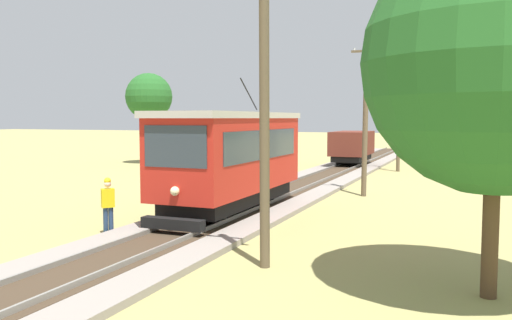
# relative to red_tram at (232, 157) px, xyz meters

# --- Properties ---
(red_tram) EXTENTS (2.60, 8.54, 4.79)m
(red_tram) POSITION_rel_red_tram_xyz_m (0.00, 0.00, 0.00)
(red_tram) COLOR red
(red_tram) RESTS_ON rail_right
(freight_car) EXTENTS (2.40, 5.20, 2.31)m
(freight_car) POSITION_rel_red_tram_xyz_m (-0.00, 21.11, -0.64)
(freight_car) COLOR maroon
(freight_car) RESTS_ON rail_right
(utility_pole_near_tram) EXTENTS (1.40, 0.34, 7.82)m
(utility_pole_near_tram) POSITION_rel_red_tram_xyz_m (3.53, -5.85, 1.81)
(utility_pole_near_tram) COLOR brown
(utility_pole_near_tram) RESTS_ON ground
(utility_pole_mid) EXTENTS (1.40, 0.57, 7.57)m
(utility_pole_mid) POSITION_rel_red_tram_xyz_m (3.53, 7.05, 1.69)
(utility_pole_mid) COLOR brown
(utility_pole_mid) RESTS_ON ground
(utility_pole_far) EXTENTS (1.40, 0.40, 6.82)m
(utility_pole_far) POSITION_rel_red_tram_xyz_m (3.53, 19.12, 1.31)
(utility_pole_far) COLOR brown
(utility_pole_far) RESTS_ON ground
(utility_pole_distant) EXTENTS (1.40, 0.48, 6.55)m
(utility_pole_distant) POSITION_rel_red_tram_xyz_m (3.53, 32.99, 1.17)
(utility_pole_distant) COLOR brown
(utility_pole_distant) RESTS_ON ground
(utility_pole_horizon) EXTENTS (1.40, 0.25, 6.68)m
(utility_pole_horizon) POSITION_rel_red_tram_xyz_m (3.53, 47.07, 1.25)
(utility_pole_horizon) COLOR brown
(utility_pole_horizon) RESTS_ON ground
(gravel_pile) EXTENTS (2.71, 2.71, 1.33)m
(gravel_pile) POSITION_rel_red_tram_xyz_m (-4.95, 18.57, -1.53)
(gravel_pile) COLOR gray
(gravel_pile) RESTS_ON ground
(track_worker) EXTENTS (0.43, 0.44, 1.78)m
(track_worker) POSITION_rel_red_tram_xyz_m (-2.25, -4.26, -1.21)
(track_worker) COLOR navy
(track_worker) RESTS_ON ground
(tree_left_near) EXTENTS (3.67, 3.67, 7.13)m
(tree_left_near) POSITION_rel_red_tram_xyz_m (-15.53, 18.20, 3.08)
(tree_left_near) COLOR #4C3823
(tree_left_near) RESTS_ON ground
(tree_left_far) EXTENTS (5.22, 5.22, 7.30)m
(tree_left_far) POSITION_rel_red_tram_xyz_m (8.49, -6.13, 2.49)
(tree_left_far) COLOR #4C3823
(tree_left_far) RESTS_ON ground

